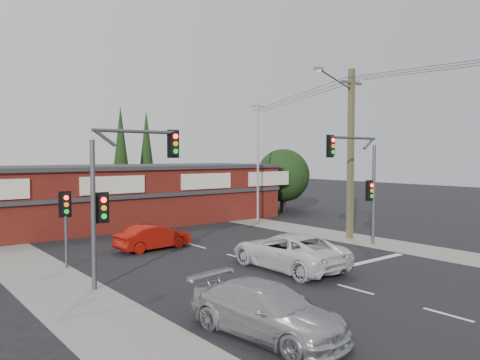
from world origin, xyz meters
TOP-DOWN VIEW (x-y plane):
  - ground at (0.00, 0.00)m, footprint 120.00×120.00m
  - road_strip at (0.00, 5.00)m, footprint 14.00×70.00m
  - verge_left at (-8.50, 5.00)m, footprint 3.00×70.00m
  - verge_right at (8.50, 5.00)m, footprint 3.00×70.00m
  - stop_line at (3.50, -1.50)m, footprint 6.50×0.35m
  - white_suv at (0.31, -0.13)m, footprint 2.71×5.69m
  - silver_suv at (-5.47, -5.20)m, footprint 2.61×5.08m
  - red_sedan at (-2.29, 7.25)m, footprint 4.12×1.74m
  - lane_dashes at (0.00, -3.97)m, footprint 0.12×29.67m
  - shop_building at (-0.99, 16.99)m, footprint 27.30×8.40m
  - tree_cluster at (14.69, 15.44)m, footprint 5.90×5.10m
  - conifer_near at (3.50, 24.00)m, footprint 1.80×1.80m
  - conifer_far at (7.00, 26.00)m, footprint 1.80×1.80m
  - traffic_mast_left at (-6.43, 2.00)m, footprint 3.77×0.27m
  - traffic_mast_right at (6.86, 1.00)m, footprint 3.96×0.27m
  - pedestal_signal at (-7.20, 6.01)m, footprint 0.55×0.27m
  - utility_pole at (8.36, 2.99)m, footprint 4.38×0.59m
  - steel_pole at (9.00, 12.00)m, footprint 1.20×0.16m
  - power_lines at (8.47, -2.47)m, footprint 2.01×29.00m

SIDE VIEW (x-z plane):
  - ground at x=0.00m, z-range 0.00..0.00m
  - road_strip at x=0.00m, z-range 0.00..0.01m
  - verge_left at x=-8.50m, z-range 0.00..0.02m
  - verge_right at x=8.50m, z-range 0.00..0.02m
  - stop_line at x=3.50m, z-range 0.01..0.02m
  - lane_dashes at x=0.00m, z-range 0.01..0.02m
  - red_sedan at x=-2.29m, z-range 0.00..1.32m
  - silver_suv at x=-5.47m, z-range 0.00..1.41m
  - white_suv at x=0.31m, z-range 0.00..1.57m
  - shop_building at x=-0.99m, z-range 0.02..4.25m
  - pedestal_signal at x=-7.20m, z-range 0.72..4.09m
  - tree_cluster at x=14.69m, z-range 0.15..5.65m
  - traffic_mast_left at x=-6.43m, z-range 0.94..6.92m
  - traffic_mast_right at x=6.86m, z-range 0.96..6.93m
  - steel_pole at x=9.00m, z-range 0.20..9.20m
  - utility_pole at x=8.36m, z-range 0.40..10.40m
  - conifer_near at x=3.50m, z-range 0.85..10.10m
  - conifer_far at x=7.00m, z-range 0.85..10.10m
  - power_lines at x=8.47m, z-range 8.43..9.65m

